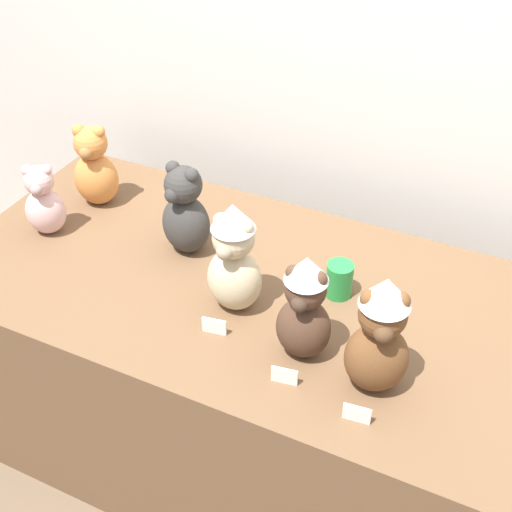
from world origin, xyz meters
TOP-DOWN VIEW (x-y plane):
  - ground_plane at (0.00, 0.00)m, footprint 10.00×10.00m
  - wall_back at (0.00, 0.97)m, footprint 7.00×0.08m
  - display_table at (0.00, 0.25)m, footprint 1.95×0.93m
  - teddy_bear_charcoal at (-0.28, 0.33)m, footprint 0.18×0.16m
  - teddy_bear_blush at (-0.75, 0.21)m, footprint 0.17×0.16m
  - teddy_bear_ginger at (-0.70, 0.43)m, footprint 0.19×0.17m
  - teddy_bear_sand at (-0.02, 0.15)m, footprint 0.16×0.14m
  - teddy_bear_chestnut at (0.44, 0.03)m, footprint 0.20×0.18m
  - teddy_bear_cocoa at (0.23, 0.06)m, footprint 0.16×0.14m
  - party_cup_green at (0.24, 0.33)m, footprint 0.08×0.08m
  - name_card_front_left at (0.23, -0.06)m, footprint 0.07×0.02m
  - name_card_front_middle at (0.44, -0.10)m, footprint 0.07×0.02m
  - name_card_front_right at (-0.02, 0.02)m, footprint 0.07×0.02m

SIDE VIEW (x-z plane):
  - ground_plane at x=0.00m, z-range 0.00..0.00m
  - display_table at x=0.00m, z-range 0.00..0.79m
  - name_card_front_left at x=0.23m, z-range 0.79..0.84m
  - name_card_front_middle at x=0.44m, z-range 0.79..0.84m
  - name_card_front_right at x=-0.02m, z-range 0.79..0.84m
  - party_cup_green at x=0.24m, z-range 0.79..0.90m
  - teddy_bear_blush at x=-0.75m, z-range 0.78..1.04m
  - teddy_bear_ginger at x=-0.70m, z-range 0.78..1.08m
  - teddy_bear_charcoal at x=-0.28m, z-range 0.78..1.09m
  - teddy_bear_cocoa at x=0.23m, z-range 0.79..1.12m
  - teddy_bear_sand at x=-0.02m, z-range 0.79..1.14m
  - teddy_bear_chestnut at x=0.44m, z-range 0.79..1.14m
  - wall_back at x=0.00m, z-range 0.00..2.60m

